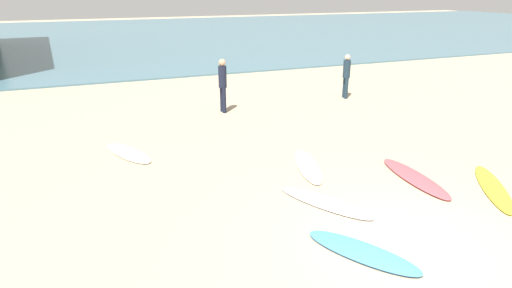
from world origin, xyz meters
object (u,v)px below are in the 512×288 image
surfboard_1 (415,177)px  beachgoer_near (346,74)px  surfboard_2 (493,188)px  surfboard_0 (325,202)px  surfboard_4 (128,153)px  surfboard_3 (362,252)px  surfboard_5 (308,166)px  beachgoer_mid (223,83)px

surfboard_1 → beachgoer_near: 7.65m
beachgoer_near → surfboard_2: bearing=-177.7°
surfboard_0 → beachgoer_near: 9.07m
surfboard_0 → surfboard_4: bearing=-80.1°
surfboard_0 → surfboard_3: (-0.31, -1.73, 0.01)m
surfboard_0 → beachgoer_near: bearing=-153.9°
surfboard_4 → surfboard_5: size_ratio=0.93×
surfboard_0 → surfboard_5: size_ratio=0.99×
surfboard_1 → surfboard_3: 3.47m
surfboard_2 → surfboard_4: bearing=0.1°
surfboard_5 → beachgoer_near: (4.66, 5.57, 0.92)m
surfboard_5 → beachgoer_mid: (-0.43, 5.42, 1.02)m
surfboard_1 → surfboard_0: bearing=-169.0°
surfboard_1 → surfboard_5: size_ratio=1.09×
surfboard_4 → beachgoer_near: beachgoer_near is taller
surfboard_1 → surfboard_5: (-1.95, 1.52, -0.01)m
surfboard_0 → surfboard_5: surfboard_0 is taller
beachgoer_mid → surfboard_2: bearing=-159.5°
surfboard_0 → surfboard_1: surfboard_1 is taller
surfboard_3 → surfboard_5: 3.62m
surfboard_0 → surfboard_1: bearing=157.6°
surfboard_0 → surfboard_4: surfboard_0 is taller
surfboard_3 → surfboard_5: bearing=45.6°
surfboard_3 → beachgoer_near: size_ratio=1.16×
surfboard_2 → beachgoer_near: 8.31m
surfboard_3 → surfboard_4: 6.79m
surfboard_5 → beachgoer_near: 7.32m
surfboard_2 → beachgoer_mid: 8.82m
beachgoer_mid → surfboard_3: bearing=173.2°
surfboard_2 → surfboard_3: size_ratio=1.24×
surfboard_2 → surfboard_3: 4.19m
surfboard_0 → surfboard_5: bearing=-136.3°
surfboard_3 → beachgoer_near: bearing=28.3°
surfboard_0 → beachgoer_mid: (0.14, 7.20, 1.02)m
surfboard_0 → surfboard_2: 3.85m
surfboard_4 → surfboard_5: (3.98, -2.53, -0.00)m
surfboard_4 → surfboard_3: bearing=-86.0°
beachgoer_near → beachgoer_mid: size_ratio=0.92×
surfboard_0 → surfboard_4: (-3.41, 4.31, -0.00)m
surfboard_0 → surfboard_2: (3.77, -0.77, -0.01)m
surfboard_0 → surfboard_3: size_ratio=1.07×
surfboard_0 → surfboard_2: size_ratio=0.86×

